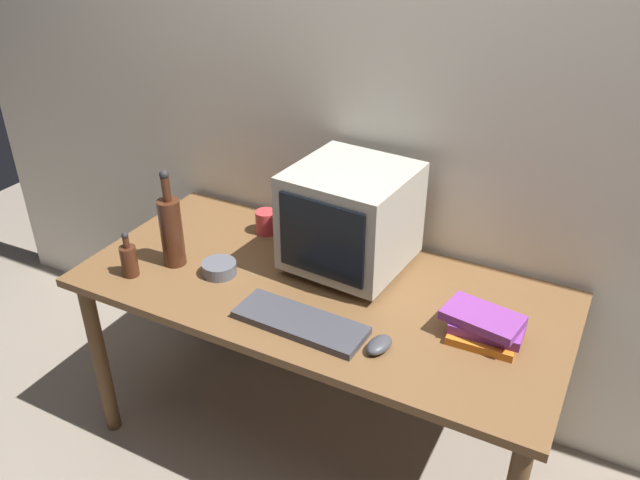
{
  "coord_description": "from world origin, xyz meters",
  "views": [
    {
      "loc": [
        0.84,
        -1.6,
        1.95
      ],
      "look_at": [
        0.0,
        0.0,
        0.9
      ],
      "focal_mm": 36.28,
      "sensor_mm": 36.0,
      "label": 1
    }
  ],
  "objects_px": {
    "keyboard": "(300,322)",
    "bottle_short": "(129,259)",
    "computer_mouse": "(379,345)",
    "book_stack": "(485,326)",
    "mug": "(267,222)",
    "bottle_tall": "(171,230)",
    "crt_monitor": "(351,218)",
    "cd_spindle": "(219,268)"
  },
  "relations": [
    {
      "from": "computer_mouse",
      "to": "mug",
      "type": "bearing_deg",
      "value": 156.84
    },
    {
      "from": "bottle_short",
      "to": "cd_spindle",
      "type": "distance_m",
      "value": 0.31
    },
    {
      "from": "mug",
      "to": "cd_spindle",
      "type": "height_order",
      "value": "mug"
    },
    {
      "from": "computer_mouse",
      "to": "book_stack",
      "type": "bearing_deg",
      "value": 48.57
    },
    {
      "from": "book_stack",
      "to": "mug",
      "type": "distance_m",
      "value": 0.95
    },
    {
      "from": "keyboard",
      "to": "computer_mouse",
      "type": "height_order",
      "value": "computer_mouse"
    },
    {
      "from": "mug",
      "to": "cd_spindle",
      "type": "bearing_deg",
      "value": -88.66
    },
    {
      "from": "book_stack",
      "to": "keyboard",
      "type": "bearing_deg",
      "value": -158.48
    },
    {
      "from": "keyboard",
      "to": "mug",
      "type": "relative_size",
      "value": 3.5
    },
    {
      "from": "keyboard",
      "to": "computer_mouse",
      "type": "distance_m",
      "value": 0.26
    },
    {
      "from": "crt_monitor",
      "to": "cd_spindle",
      "type": "relative_size",
      "value": 3.44
    },
    {
      "from": "book_stack",
      "to": "crt_monitor",
      "type": "bearing_deg",
      "value": 161.53
    },
    {
      "from": "bottle_short",
      "to": "book_stack",
      "type": "bearing_deg",
      "value": 10.89
    },
    {
      "from": "book_stack",
      "to": "mug",
      "type": "height_order",
      "value": "mug"
    },
    {
      "from": "mug",
      "to": "crt_monitor",
      "type": "bearing_deg",
      "value": -10.48
    },
    {
      "from": "computer_mouse",
      "to": "cd_spindle",
      "type": "relative_size",
      "value": 0.83
    },
    {
      "from": "keyboard",
      "to": "bottle_short",
      "type": "height_order",
      "value": "bottle_short"
    },
    {
      "from": "bottle_tall",
      "to": "bottle_short",
      "type": "distance_m",
      "value": 0.17
    },
    {
      "from": "computer_mouse",
      "to": "book_stack",
      "type": "height_order",
      "value": "book_stack"
    },
    {
      "from": "bottle_short",
      "to": "cd_spindle",
      "type": "relative_size",
      "value": 1.41
    },
    {
      "from": "crt_monitor",
      "to": "cd_spindle",
      "type": "xyz_separation_m",
      "value": [
        -0.38,
        -0.25,
        -0.17
      ]
    },
    {
      "from": "bottle_tall",
      "to": "mug",
      "type": "distance_m",
      "value": 0.39
    },
    {
      "from": "computer_mouse",
      "to": "mug",
      "type": "height_order",
      "value": "mug"
    },
    {
      "from": "mug",
      "to": "keyboard",
      "type": "bearing_deg",
      "value": -48.6
    },
    {
      "from": "computer_mouse",
      "to": "crt_monitor",
      "type": "bearing_deg",
      "value": 137.03
    },
    {
      "from": "cd_spindle",
      "to": "keyboard",
      "type": "bearing_deg",
      "value": -17.81
    },
    {
      "from": "bottle_tall",
      "to": "bottle_short",
      "type": "height_order",
      "value": "bottle_tall"
    },
    {
      "from": "bottle_short",
      "to": "keyboard",
      "type": "bearing_deg",
      "value": 1.93
    },
    {
      "from": "computer_mouse",
      "to": "bottle_short",
      "type": "height_order",
      "value": "bottle_short"
    },
    {
      "from": "computer_mouse",
      "to": "book_stack",
      "type": "distance_m",
      "value": 0.32
    },
    {
      "from": "crt_monitor",
      "to": "bottle_tall",
      "type": "relative_size",
      "value": 1.14
    },
    {
      "from": "book_stack",
      "to": "bottle_short",
      "type": "bearing_deg",
      "value": -169.11
    },
    {
      "from": "mug",
      "to": "bottle_tall",
      "type": "bearing_deg",
      "value": -116.86
    },
    {
      "from": "keyboard",
      "to": "mug",
      "type": "height_order",
      "value": "mug"
    },
    {
      "from": "bottle_tall",
      "to": "book_stack",
      "type": "bearing_deg",
      "value": 4.91
    },
    {
      "from": "bottle_tall",
      "to": "bottle_short",
      "type": "bearing_deg",
      "value": -123.2
    },
    {
      "from": "book_stack",
      "to": "bottle_tall",
      "type": "bearing_deg",
      "value": -175.09
    },
    {
      "from": "computer_mouse",
      "to": "cd_spindle",
      "type": "bearing_deg",
      "value": -179.49
    },
    {
      "from": "bottle_short",
      "to": "mug",
      "type": "distance_m",
      "value": 0.54
    },
    {
      "from": "keyboard",
      "to": "cd_spindle",
      "type": "bearing_deg",
      "value": 164.23
    },
    {
      "from": "bottle_tall",
      "to": "book_stack",
      "type": "height_order",
      "value": "bottle_tall"
    },
    {
      "from": "bottle_short",
      "to": "mug",
      "type": "xyz_separation_m",
      "value": [
        0.26,
        0.47,
        -0.02
      ]
    }
  ]
}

